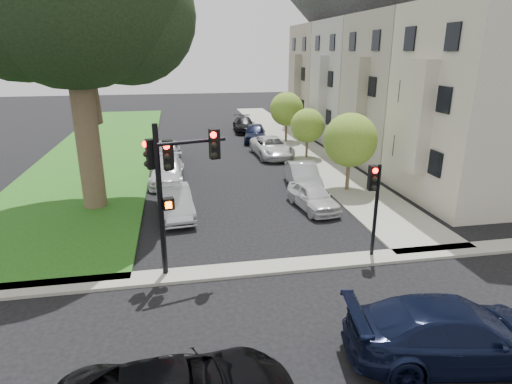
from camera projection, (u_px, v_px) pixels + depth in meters
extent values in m
plane|color=black|center=(284.00, 298.00, 13.87)|extent=(140.00, 140.00, 0.00)
cube|color=#225A12|center=(104.00, 148.00, 34.67)|extent=(8.00, 44.00, 0.12)
cube|color=#969692|center=(292.00, 141.00, 37.41)|extent=(3.50, 44.00, 0.12)
cube|color=#969692|center=(271.00, 267.00, 15.72)|extent=(60.00, 1.00, 0.12)
cube|color=#AFA998|center=(484.00, 104.00, 21.93)|extent=(7.00, 7.40, 10.00)
cube|color=#AFA998|center=(414.00, 116.00, 21.41)|extent=(0.70, 2.20, 5.50)
cube|color=black|center=(422.00, 96.00, 21.15)|extent=(0.08, 3.60, 6.00)
cube|color=tan|center=(409.00, 91.00, 28.92)|extent=(7.00, 7.40, 10.00)
cube|color=tan|center=(355.00, 100.00, 28.41)|extent=(0.70, 2.20, 5.50)
cube|color=black|center=(360.00, 84.00, 28.15)|extent=(0.08, 3.60, 6.00)
cube|color=beige|center=(363.00, 83.00, 35.92)|extent=(7.00, 7.40, 10.00)
cube|color=beige|center=(319.00, 90.00, 35.41)|extent=(0.70, 2.20, 5.50)
cube|color=black|center=(323.00, 78.00, 35.14)|extent=(0.08, 3.60, 6.00)
cube|color=gray|center=(332.00, 78.00, 42.91)|extent=(7.00, 7.40, 10.00)
cube|color=gray|center=(295.00, 83.00, 42.40)|extent=(0.70, 2.20, 5.50)
cube|color=black|center=(298.00, 73.00, 42.14)|extent=(0.08, 3.60, 6.00)
cylinder|color=brown|center=(86.00, 128.00, 20.54)|extent=(1.13, 1.13, 8.21)
sphere|color=#273B1F|center=(127.00, 15.00, 20.27)|extent=(6.57, 6.57, 6.57)
cylinder|color=brown|center=(348.00, 173.00, 24.01)|extent=(0.21, 0.21, 2.12)
sphere|color=olive|center=(350.00, 140.00, 23.41)|extent=(2.97, 2.97, 2.97)
cylinder|color=brown|center=(307.00, 147.00, 31.37)|extent=(0.18, 0.18, 1.76)
sphere|color=olive|center=(308.00, 126.00, 30.87)|extent=(2.47, 2.47, 2.47)
cylinder|color=brown|center=(286.00, 131.00, 37.02)|extent=(0.20, 0.20, 2.04)
sphere|color=olive|center=(287.00, 109.00, 36.44)|extent=(2.86, 2.86, 2.86)
cylinder|color=black|center=(161.00, 204.00, 14.40)|extent=(0.23, 0.23, 5.44)
cylinder|color=black|center=(192.00, 142.00, 13.94)|extent=(2.26, 0.71, 0.13)
cube|color=black|center=(168.00, 155.00, 13.94)|extent=(0.37, 0.34, 0.99)
cube|color=black|center=(214.00, 144.00, 14.10)|extent=(0.37, 0.34, 0.99)
cube|color=black|center=(151.00, 154.00, 14.08)|extent=(0.34, 0.37, 0.99)
sphere|color=#FF0C05|center=(168.00, 146.00, 13.68)|extent=(0.21, 0.21, 0.21)
sphere|color=black|center=(169.00, 166.00, 13.90)|extent=(0.21, 0.21, 0.21)
cube|color=black|center=(168.00, 204.00, 14.45)|extent=(0.42, 0.35, 0.40)
cube|color=#FF5905|center=(168.00, 205.00, 14.31)|extent=(0.23, 0.03, 0.23)
cylinder|color=black|center=(375.00, 212.00, 16.04)|extent=(0.15, 0.15, 3.71)
cube|color=black|center=(373.00, 178.00, 15.56)|extent=(0.31, 0.28, 0.93)
sphere|color=#FF0C05|center=(375.00, 171.00, 15.33)|extent=(0.20, 0.20, 0.20)
imported|color=black|center=(455.00, 333.00, 10.88)|extent=(5.87, 3.05, 1.63)
imported|color=silver|center=(313.00, 196.00, 21.48)|extent=(2.06, 4.03, 1.31)
imported|color=#999BA0|center=(303.00, 176.00, 24.63)|extent=(1.99, 4.56, 1.46)
imported|color=silver|center=(272.00, 147.00, 32.13)|extent=(2.72, 5.37, 1.46)
imported|color=black|center=(255.00, 133.00, 37.43)|extent=(2.63, 4.78, 1.54)
imported|color=black|center=(244.00, 125.00, 41.86)|extent=(2.24, 4.93, 1.40)
imported|color=#999BA0|center=(175.00, 202.00, 20.53)|extent=(1.95, 4.47, 1.43)
imported|color=silver|center=(167.00, 171.00, 25.78)|extent=(2.20, 4.90, 1.40)
imported|color=#999BA0|center=(167.00, 152.00, 30.36)|extent=(2.01, 4.64, 1.56)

